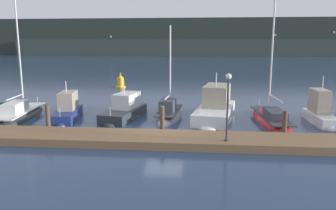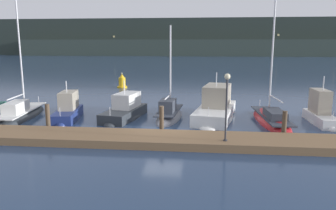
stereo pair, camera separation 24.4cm
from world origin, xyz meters
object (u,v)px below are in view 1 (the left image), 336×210
motorboat_berth_3 (68,115)px  channel_buoy (121,82)px  sailboat_berth_2 (21,116)px  sailboat_berth_7 (271,121)px  motorboat_berth_4 (124,114)px  sailboat_berth_5 (169,116)px  motorboat_berth_6 (215,111)px  motorboat_berth_8 (320,117)px  dock_lamppost (228,96)px

motorboat_berth_3 → channel_buoy: motorboat_berth_3 is taller
sailboat_berth_2 → channel_buoy: size_ratio=4.94×
sailboat_berth_2 → sailboat_berth_7: bearing=1.7°
sailboat_berth_7 → motorboat_berth_4: bearing=178.4°
motorboat_berth_3 → sailboat_berth_5: sailboat_berth_5 is taller
motorboat_berth_6 → sailboat_berth_7: sailboat_berth_7 is taller
motorboat_berth_4 → channel_buoy: motorboat_berth_4 is taller
motorboat_berth_3 → sailboat_berth_5: 7.65m
sailboat_berth_7 → channel_buoy: 22.99m
sailboat_berth_2 → motorboat_berth_6: bearing=5.8°
motorboat_berth_4 → motorboat_berth_8: motorboat_berth_8 is taller
motorboat_berth_4 → motorboat_berth_8: (14.34, -0.15, 0.10)m
motorboat_berth_4 → motorboat_berth_8: 14.34m
channel_buoy → dock_lamppost: 26.39m
motorboat_berth_6 → sailboat_berth_5: bearing=-171.8°
motorboat_berth_3 → sailboat_berth_7: (15.04, 0.54, -0.23)m
motorboat_berth_6 → sailboat_berth_7: (3.95, -0.96, -0.41)m
sailboat_berth_5 → channel_buoy: bearing=115.0°
sailboat_berth_2 → motorboat_berth_3: 3.72m
motorboat_berth_3 → dock_lamppost: dock_lamppost is taller
sailboat_berth_5 → motorboat_berth_6: (3.51, 0.51, 0.36)m
motorboat_berth_4 → motorboat_berth_6: size_ratio=0.77×
sailboat_berth_7 → channel_buoy: sailboat_berth_7 is taller
sailboat_berth_2 → sailboat_berth_7: size_ratio=0.83×
sailboat_berth_2 → motorboat_berth_6: size_ratio=1.21×
motorboat_berth_8 → motorboat_berth_3: bearing=-177.9°
sailboat_berth_2 → motorboat_berth_4: (7.88, 0.85, 0.16)m
motorboat_berth_6 → sailboat_berth_7: 4.09m
motorboat_berth_3 → sailboat_berth_2: bearing=-180.0°
motorboat_berth_6 → channel_buoy: (-11.30, 16.22, 0.19)m
sailboat_berth_5 → sailboat_berth_7: sailboat_berth_7 is taller
sailboat_berth_2 → motorboat_berth_6: 14.89m
sailboat_berth_7 → motorboat_berth_8: size_ratio=2.45×
sailboat_berth_2 → motorboat_berth_4: 7.93m
motorboat_berth_4 → sailboat_berth_7: sailboat_berth_7 is taller
motorboat_berth_4 → dock_lamppost: bearing=-43.2°
sailboat_berth_7 → channel_buoy: size_ratio=5.94×
motorboat_berth_3 → dock_lamppost: (11.34, -5.89, 2.58)m
motorboat_berth_4 → motorboat_berth_6: bearing=5.5°
motorboat_berth_8 → dock_lamppost: (-7.17, -6.58, 2.50)m
motorboat_berth_3 → motorboat_berth_4: motorboat_berth_3 is taller
sailboat_berth_2 → dock_lamppost: size_ratio=2.59×
sailboat_berth_5 → motorboat_berth_6: size_ratio=0.97×
motorboat_berth_4 → channel_buoy: size_ratio=3.16×
motorboat_berth_4 → sailboat_berth_5: 3.42m
sailboat_berth_2 → motorboat_berth_8: 22.24m
sailboat_berth_7 → dock_lamppost: size_ratio=3.12×
motorboat_berth_4 → sailboat_berth_5: bearing=2.6°
sailboat_berth_7 → sailboat_berth_5: bearing=176.5°
sailboat_berth_2 → motorboat_berth_4: sailboat_berth_2 is taller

